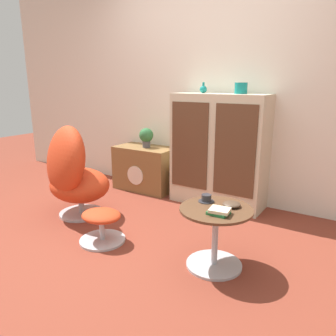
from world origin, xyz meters
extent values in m
plane|color=brown|center=(0.00, 0.00, 0.00)|extent=(12.00, 12.00, 0.00)
cube|color=silver|center=(0.00, 1.54, 1.30)|extent=(6.40, 0.06, 2.60)
cube|color=beige|center=(0.27, 1.32, 0.60)|extent=(1.01, 0.38, 1.20)
cube|color=brown|center=(0.02, 1.12, 0.66)|extent=(0.42, 0.01, 0.91)
cube|color=brown|center=(0.52, 1.12, 0.66)|extent=(0.42, 0.01, 0.91)
cube|color=brown|center=(-0.71, 1.31, 0.27)|extent=(0.75, 0.41, 0.54)
cylinder|color=beige|center=(-0.71, 1.10, 0.23)|extent=(0.23, 0.01, 0.23)
cylinder|color=#B7B7BC|center=(-0.77, 0.29, 0.01)|extent=(0.45, 0.45, 0.02)
cylinder|color=#B7B7BC|center=(-0.77, 0.29, 0.09)|extent=(0.06, 0.06, 0.13)
ellipsoid|color=red|center=(-0.77, 0.29, 0.32)|extent=(0.84, 0.78, 0.32)
ellipsoid|color=red|center=(-0.82, 0.17, 0.58)|extent=(0.78, 0.64, 0.72)
cylinder|color=#B7B7BC|center=(-0.18, -0.03, 0.01)|extent=(0.39, 0.39, 0.02)
cylinder|color=#B7B7BC|center=(-0.18, -0.03, 0.10)|extent=(0.04, 0.04, 0.17)
ellipsoid|color=red|center=(-0.18, -0.03, 0.23)|extent=(0.35, 0.30, 0.09)
cylinder|color=#B7B7BC|center=(0.79, 0.13, 0.01)|extent=(0.41, 0.41, 0.02)
cylinder|color=#B7B7BC|center=(0.79, 0.13, 0.23)|extent=(0.04, 0.04, 0.42)
cylinder|color=brown|center=(0.79, 0.13, 0.45)|extent=(0.52, 0.52, 0.02)
ellipsoid|color=#147A75|center=(0.06, 1.32, 1.24)|extent=(0.08, 0.08, 0.08)
cylinder|color=#147A75|center=(0.06, 1.32, 1.29)|extent=(0.02, 0.02, 0.04)
cylinder|color=#147A75|center=(0.48, 1.32, 1.26)|extent=(0.13, 0.13, 0.11)
cylinder|color=#4C4C51|center=(-0.69, 1.31, 0.58)|extent=(0.10, 0.10, 0.08)
sphere|color=#2D6638|center=(-0.69, 1.31, 0.69)|extent=(0.17, 0.17, 0.17)
cylinder|color=#2D2D33|center=(0.67, 0.21, 0.46)|extent=(0.12, 0.12, 0.01)
cylinder|color=#2D2D33|center=(0.67, 0.21, 0.48)|extent=(0.07, 0.07, 0.06)
cube|color=#237038|center=(0.84, 0.04, 0.47)|extent=(0.14, 0.12, 0.02)
cube|color=beige|center=(0.85, 0.04, 0.49)|extent=(0.15, 0.13, 0.02)
ellipsoid|color=#4C3828|center=(0.87, 0.22, 0.47)|extent=(0.13, 0.13, 0.04)
camera|label=1|loc=(1.66, -1.87, 1.32)|focal=35.00mm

